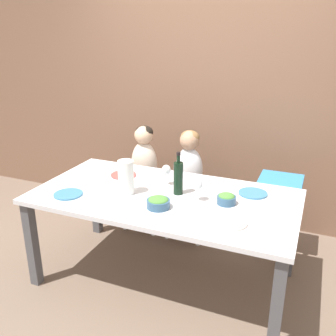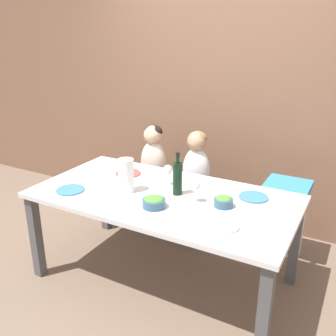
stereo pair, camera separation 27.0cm
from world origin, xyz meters
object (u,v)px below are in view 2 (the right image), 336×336
at_px(chair_right_highchair, 286,200).
at_px(dinner_plate_front_right, 222,226).
at_px(wine_glass_near, 195,186).
at_px(dinner_plate_back_right, 254,197).
at_px(salad_bowl_small, 224,201).
at_px(chair_far_center, 195,199).
at_px(dinner_plate_front_left, 70,190).
at_px(chair_far_left, 154,190).
at_px(wine_glass_far, 168,171).
at_px(paper_towel_roll, 126,176).
at_px(salad_bowl_large, 154,202).
at_px(person_child_left, 153,154).
at_px(dinner_plate_back_left, 128,173).
at_px(wine_bottle, 177,178).
at_px(person_child_center, 197,162).

bearing_deg(chair_right_highchair, dinner_plate_front_right, -101.30).
bearing_deg(wine_glass_near, dinner_plate_back_right, 37.85).
height_order(chair_right_highchair, salad_bowl_small, salad_bowl_small).
relative_size(chair_far_center, dinner_plate_front_left, 2.15).
bearing_deg(dinner_plate_back_right, chair_far_left, 157.36).
distance_m(chair_far_left, wine_glass_far, 0.84).
relative_size(wine_glass_far, dinner_plate_front_left, 0.78).
xyz_separation_m(paper_towel_roll, salad_bowl_large, (0.31, -0.13, -0.09)).
distance_m(chair_right_highchair, dinner_plate_front_left, 1.70).
height_order(person_child_left, dinner_plate_back_left, person_child_left).
height_order(dinner_plate_front_left, dinner_plate_front_right, same).
distance_m(chair_far_center, salad_bowl_large, 1.01).
bearing_deg(chair_far_left, chair_far_center, 0.00).
bearing_deg(salad_bowl_small, wine_bottle, 175.17).
xyz_separation_m(wine_glass_near, dinner_plate_front_left, (-0.89, -0.27, -0.11)).
height_order(salad_bowl_small, dinner_plate_front_right, salad_bowl_small).
distance_m(person_child_left, dinner_plate_front_left, 1.00).
height_order(chair_far_left, chair_right_highchair, chair_right_highchair).
distance_m(dinner_plate_back_left, dinner_plate_front_right, 1.10).
distance_m(wine_bottle, wine_glass_far, 0.19).
height_order(wine_bottle, dinner_plate_back_right, wine_bottle).
bearing_deg(salad_bowl_small, person_child_center, 126.70).
xyz_separation_m(chair_right_highchair, wine_glass_far, (-0.79, -0.54, 0.29)).
bearing_deg(paper_towel_roll, dinner_plate_back_left, 122.75).
bearing_deg(dinner_plate_front_right, wine_glass_near, 141.12).
xyz_separation_m(person_child_center, dinner_plate_front_left, (-0.57, -0.99, -0.01)).
bearing_deg(wine_bottle, dinner_plate_front_right, -32.94).
relative_size(chair_far_center, dinner_plate_back_left, 2.15).
bearing_deg(dinner_plate_back_left, chair_right_highchair, 22.62).
bearing_deg(wine_glass_far, dinner_plate_front_left, -142.34).
xyz_separation_m(chair_right_highchair, salad_bowl_large, (-0.69, -0.93, 0.22)).
bearing_deg(wine_bottle, wine_glass_far, 140.21).
relative_size(person_child_left, dinner_plate_front_right, 2.76).
distance_m(person_child_center, dinner_plate_back_left, 0.63).
bearing_deg(person_child_center, dinner_plate_front_right, -57.57).
relative_size(person_child_center, wine_glass_near, 3.53).
bearing_deg(paper_towel_roll, chair_far_center, 76.11).
xyz_separation_m(chair_far_center, paper_towel_roll, (-0.20, -0.80, 0.47)).
bearing_deg(dinner_plate_front_right, chair_far_center, 122.46).
bearing_deg(person_child_left, dinner_plate_back_right, -22.69).
relative_size(person_child_center, paper_towel_roll, 2.29).
bearing_deg(chair_far_left, wine_bottle, -47.87).
distance_m(dinner_plate_front_left, dinner_plate_back_left, 0.52).
height_order(chair_right_highchair, dinner_plate_back_right, dinner_plate_back_right).
xyz_separation_m(paper_towel_roll, dinner_plate_front_right, (0.81, -0.16, -0.12)).
xyz_separation_m(paper_towel_roll, dinner_plate_back_left, (-0.19, 0.30, -0.12)).
distance_m(paper_towel_roll, dinner_plate_back_left, 0.38).
bearing_deg(dinner_plate_front_right, person_child_center, 122.43).
height_order(paper_towel_roll, salad_bowl_small, paper_towel_roll).
distance_m(salad_bowl_large, salad_bowl_small, 0.47).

